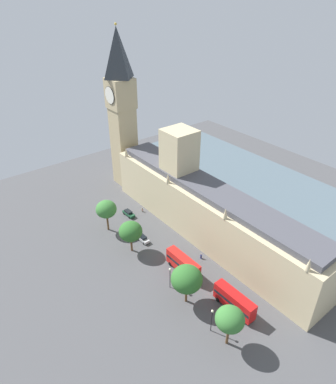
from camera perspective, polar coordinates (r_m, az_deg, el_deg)
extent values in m
plane|color=#4C4C4F|center=(99.95, 5.71, -7.61)|extent=(144.33, 144.33, 0.00)
cube|color=slate|center=(123.57, 17.97, -0.75)|extent=(42.39, 129.90, 0.25)
cube|color=#CCBA8E|center=(96.69, 6.80, -3.72)|extent=(12.50, 73.75, 14.77)
cube|color=#CCBA8E|center=(101.35, 1.82, 2.83)|extent=(8.43, 8.43, 28.51)
cube|color=#4C4C54|center=(92.28, 7.11, 0.45)|extent=(9.50, 70.80, 1.60)
cone|color=#CCBA8E|center=(112.02, -7.07, 6.65)|extent=(1.20, 1.20, 3.02)
cone|color=#CCBA8E|center=(95.63, -0.01, 2.37)|extent=(1.20, 1.20, 3.00)
cone|color=#CCBA8E|center=(82.02, 9.61, -3.58)|extent=(1.20, 1.20, 2.84)
cone|color=#CCBA8E|center=(72.63, 22.56, -11.17)|extent=(1.20, 1.20, 3.00)
cube|color=tan|center=(121.98, -7.33, 7.55)|extent=(7.10, 7.10, 27.93)
cube|color=tan|center=(115.80, -7.97, 16.10)|extent=(7.81, 7.81, 9.70)
cylinder|color=silver|center=(113.88, -9.78, 15.70)|extent=(0.25, 5.39, 5.39)
torus|color=black|center=(113.88, -9.78, 15.70)|extent=(0.24, 5.63, 5.63)
cylinder|color=silver|center=(119.20, -9.03, 16.46)|extent=(5.39, 0.25, 5.39)
torus|color=black|center=(119.20, -9.03, 16.46)|extent=(5.63, 0.24, 5.63)
pyramid|color=#2D3338|center=(113.27, -8.46, 22.14)|extent=(7.81, 7.81, 15.01)
sphere|color=gold|center=(112.34, -8.80, 26.11)|extent=(0.80, 0.80, 0.80)
cube|color=#19472D|center=(108.60, -6.60, -3.64)|extent=(1.96, 4.72, 0.75)
cube|color=black|center=(108.37, -6.69, -3.28)|extent=(1.58, 2.67, 0.65)
cylinder|color=black|center=(108.16, -5.79, -3.99)|extent=(0.28, 0.69, 0.68)
cylinder|color=black|center=(107.45, -6.47, -4.30)|extent=(0.28, 0.69, 0.68)
cylinder|color=black|center=(110.19, -6.70, -3.31)|extent=(0.28, 0.69, 0.68)
cylinder|color=black|center=(109.50, -7.37, -3.61)|extent=(0.28, 0.69, 0.68)
cube|color=#B7B7BC|center=(98.02, -4.19, -7.89)|extent=(1.82, 4.18, 0.75)
cube|color=black|center=(97.72, -4.27, -7.51)|extent=(1.49, 2.35, 0.65)
cylinder|color=black|center=(97.76, -3.35, -8.26)|extent=(0.27, 0.69, 0.68)
cylinder|color=black|center=(97.08, -4.08, -8.62)|extent=(0.27, 0.69, 0.68)
cylinder|color=black|center=(99.45, -4.27, -7.51)|extent=(0.27, 0.69, 0.68)
cylinder|color=black|center=(98.78, -5.00, -7.86)|extent=(0.27, 0.69, 0.68)
cube|color=red|center=(87.45, 2.56, -11.93)|extent=(2.63, 10.53, 4.20)
cube|color=black|center=(87.40, 2.56, -11.89)|extent=(2.69, 10.13, 0.70)
cylinder|color=black|center=(87.58, 4.74, -13.86)|extent=(0.36, 1.10, 1.10)
cylinder|color=black|center=(86.44, 3.59, -14.56)|extent=(0.36, 1.10, 1.10)
cylinder|color=black|center=(91.46, 1.54, -11.36)|extent=(0.36, 1.10, 1.10)
cylinder|color=black|center=(90.37, 0.40, -11.98)|extent=(0.36, 1.10, 1.10)
cube|color=red|center=(80.54, 11.08, -17.48)|extent=(2.64, 10.53, 4.20)
cube|color=black|center=(80.48, 11.09, -17.44)|extent=(2.69, 10.13, 0.70)
cylinder|color=black|center=(81.42, 13.53, -19.43)|extent=(0.36, 1.10, 1.10)
cylinder|color=black|center=(80.17, 12.43, -20.32)|extent=(0.36, 1.10, 1.10)
cylinder|color=black|center=(84.19, 9.53, -16.65)|extent=(0.36, 1.10, 1.10)
cylinder|color=black|center=(82.97, 8.40, -17.45)|extent=(0.36, 1.10, 1.10)
cylinder|color=gray|center=(110.11, -4.36, -3.01)|extent=(0.49, 0.49, 1.30)
sphere|color=tan|center=(109.68, -4.37, -2.67)|extent=(0.25, 0.25, 0.25)
cube|color=maroon|center=(109.90, -4.26, -3.04)|extent=(0.31, 0.14, 0.23)
cylinder|color=navy|center=(92.75, 5.57, -10.71)|extent=(0.61, 0.61, 1.31)
sphere|color=beige|center=(92.23, 5.59, -10.35)|extent=(0.25, 0.25, 0.25)
cube|color=black|center=(92.50, 5.53, -10.79)|extent=(0.26, 0.30, 0.24)
cylinder|color=brown|center=(81.13, 3.06, -16.78)|extent=(0.56, 0.56, 4.36)
ellipsoid|color=#2D6628|center=(77.60, 3.16, -14.38)|extent=(7.13, 7.13, 6.06)
cylinder|color=brown|center=(94.36, -6.14, -8.74)|extent=(0.56, 0.56, 4.18)
ellipsoid|color=#2D6628|center=(91.57, -6.30, -6.59)|extent=(6.34, 6.34, 5.39)
cylinder|color=brown|center=(102.52, -10.08, -5.08)|extent=(0.56, 0.56, 5.09)
ellipsoid|color=#387533|center=(99.78, -10.33, -2.85)|extent=(6.04, 6.04, 5.13)
cylinder|color=brown|center=(74.89, 9.98, -22.54)|extent=(0.56, 0.56, 5.11)
ellipsoid|color=#387533|center=(71.15, 10.35, -20.27)|extent=(5.84, 5.84, 4.96)
cylinder|color=black|center=(75.93, 7.30, -20.75)|extent=(0.18, 0.18, 5.81)
sphere|color=#F2EAC6|center=(73.46, 7.47, -19.21)|extent=(0.56, 0.56, 0.56)
cylinder|color=black|center=(83.46, 0.34, -14.36)|extent=(0.18, 0.18, 5.59)
sphere|color=#F2EAC6|center=(81.30, 0.35, -12.85)|extent=(0.56, 0.56, 0.56)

